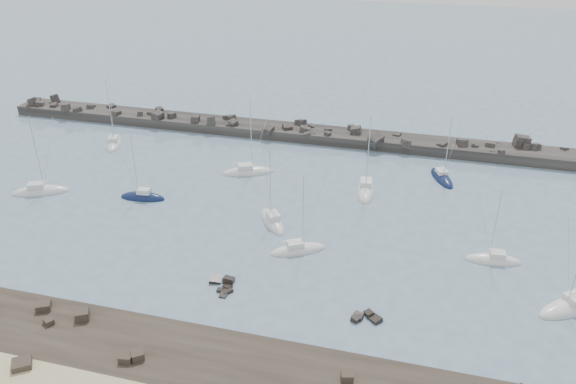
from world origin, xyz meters
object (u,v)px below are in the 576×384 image
at_px(sailboat_8, 493,260).
at_px(sailboat_9, 571,307).
at_px(sailboat_0, 41,192).
at_px(sailboat_1, 114,143).
at_px(sailboat_5, 366,190).
at_px(sailboat_3, 248,172).
at_px(sailboat_7, 442,178).
at_px(sailboat_4, 272,222).
at_px(sailboat_6, 298,250).
at_px(sailboat_2, 143,198).

bearing_deg(sailboat_8, sailboat_9, -42.52).
xyz_separation_m(sailboat_0, sailboat_1, (0.89, 20.10, -0.01)).
relative_size(sailboat_5, sailboat_8, 1.23).
distance_m(sailboat_1, sailboat_3, 28.12).
distance_m(sailboat_5, sailboat_9, 33.72).
bearing_deg(sailboat_8, sailboat_5, 140.73).
height_order(sailboat_1, sailboat_5, sailboat_5).
relative_size(sailboat_3, sailboat_8, 1.22).
bearing_deg(sailboat_3, sailboat_7, 10.91).
distance_m(sailboat_0, sailboat_1, 20.12).
bearing_deg(sailboat_4, sailboat_6, -49.13).
relative_size(sailboat_4, sailboat_8, 1.10).
xyz_separation_m(sailboat_0, sailboat_8, (65.94, -1.39, -0.02)).
distance_m(sailboat_2, sailboat_3, 17.63).
distance_m(sailboat_1, sailboat_7, 58.35).
bearing_deg(sailboat_2, sailboat_7, 23.02).
relative_size(sailboat_1, sailboat_7, 1.09).
bearing_deg(sailboat_5, sailboat_4, -131.39).
height_order(sailboat_6, sailboat_8, sailboat_6).
distance_m(sailboat_1, sailboat_8, 68.51).
xyz_separation_m(sailboat_6, sailboat_9, (31.78, -3.12, 0.01)).
height_order(sailboat_2, sailboat_3, sailboat_3).
xyz_separation_m(sailboat_1, sailboat_5, (47.13, -6.84, 0.01)).
bearing_deg(sailboat_4, sailboat_7, 41.97).
bearing_deg(sailboat_5, sailboat_3, 175.51).
height_order(sailboat_1, sailboat_6, sailboat_1).
height_order(sailboat_0, sailboat_6, sailboat_0).
bearing_deg(sailboat_9, sailboat_0, 173.39).
xyz_separation_m(sailboat_0, sailboat_6, (41.97, -5.42, -0.02)).
relative_size(sailboat_7, sailboat_8, 1.09).
xyz_separation_m(sailboat_1, sailboat_4, (35.92, -19.57, 0.02)).
bearing_deg(sailboat_9, sailboat_6, 174.39).
bearing_deg(sailboat_7, sailboat_3, -169.09).
distance_m(sailboat_8, sailboat_9, 10.59).
bearing_deg(sailboat_8, sailboat_3, 156.63).
bearing_deg(sailboat_4, sailboat_9, -13.82).
xyz_separation_m(sailboat_1, sailboat_6, (41.08, -25.53, -0.01)).
relative_size(sailboat_3, sailboat_5, 0.99).
relative_size(sailboat_5, sailboat_9, 0.96).
height_order(sailboat_3, sailboat_4, sailboat_3).
distance_m(sailboat_1, sailboat_5, 47.63).
bearing_deg(sailboat_8, sailboat_6, -170.45).
distance_m(sailboat_0, sailboat_3, 32.11).
bearing_deg(sailboat_5, sailboat_2, -161.18).
distance_m(sailboat_2, sailboat_5, 33.82).
bearing_deg(sailboat_9, sailboat_7, 116.37).
xyz_separation_m(sailboat_0, sailboat_5, (48.02, 13.26, 0.00)).
bearing_deg(sailboat_3, sailboat_4, -59.77).
relative_size(sailboat_1, sailboat_9, 0.92).
height_order(sailboat_5, sailboat_8, sailboat_5).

